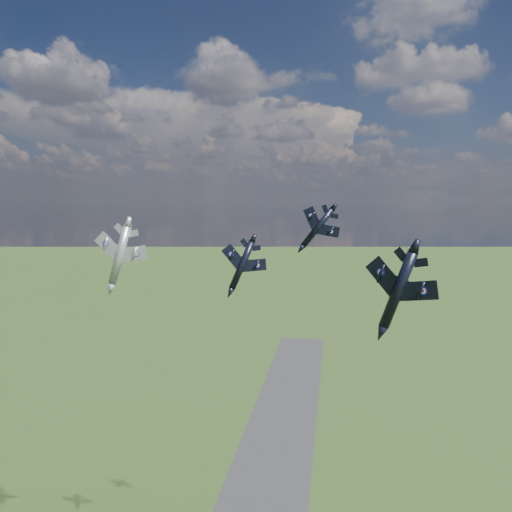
% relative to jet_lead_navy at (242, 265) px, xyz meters
% --- Properties ---
extents(jet_lead_navy, '(12.21, 15.06, 6.41)m').
position_rel_jet_lead_navy_xyz_m(jet_lead_navy, '(0.00, 0.00, 0.00)').
color(jet_lead_navy, black).
extents(jet_right_navy, '(14.68, 16.41, 5.83)m').
position_rel_jet_lead_navy_xyz_m(jet_right_navy, '(25.08, -32.52, 1.69)').
color(jet_right_navy, black).
extents(jet_high_navy, '(9.40, 13.12, 7.66)m').
position_rel_jet_lead_navy_xyz_m(jet_high_navy, '(14.02, 7.43, 6.90)').
color(jet_high_navy, black).
extents(jet_left_silver, '(12.19, 16.32, 6.66)m').
position_rel_jet_lead_navy_xyz_m(jet_left_silver, '(-23.85, -2.00, 1.69)').
color(jet_left_silver, '#94979E').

